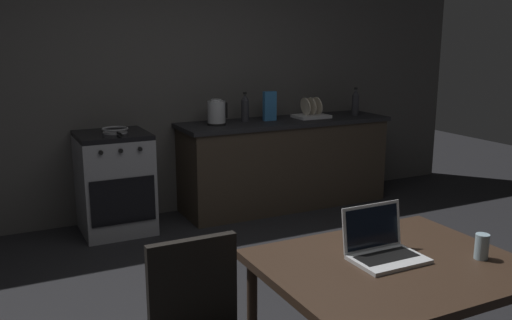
{
  "coord_description": "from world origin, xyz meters",
  "views": [
    {
      "loc": [
        -1.5,
        -2.59,
        1.7
      ],
      "look_at": [
        0.14,
        0.7,
        0.87
      ],
      "focal_mm": 38.6,
      "sensor_mm": 36.0,
      "label": 1
    }
  ],
  "objects_px": {
    "bottle": "(355,102)",
    "frying_pan": "(115,130)",
    "electric_kettle": "(217,113)",
    "bottle_b": "(245,108)",
    "drinking_glass": "(482,246)",
    "cereal_box": "(270,106)",
    "stove_oven": "(115,183)",
    "dining_table": "(392,278)",
    "dish_rack": "(311,113)",
    "laptop": "(383,248)"
  },
  "relations": [
    {
      "from": "electric_kettle",
      "to": "bottle_b",
      "type": "bearing_deg",
      "value": 13.51
    },
    {
      "from": "dining_table",
      "to": "frying_pan",
      "type": "xyz_separation_m",
      "value": [
        -0.55,
        2.96,
        0.26
      ]
    },
    {
      "from": "electric_kettle",
      "to": "laptop",
      "type": "bearing_deg",
      "value": -98.01
    },
    {
      "from": "laptop",
      "to": "cereal_box",
      "type": "bearing_deg",
      "value": 83.76
    },
    {
      "from": "stove_oven",
      "to": "dining_table",
      "type": "xyz_separation_m",
      "value": [
        0.58,
        -2.98,
        0.21
      ]
    },
    {
      "from": "frying_pan",
      "to": "bottle_b",
      "type": "distance_m",
      "value": 1.3
    },
    {
      "from": "bottle",
      "to": "dish_rack",
      "type": "relative_size",
      "value": 0.85
    },
    {
      "from": "stove_oven",
      "to": "bottle",
      "type": "xyz_separation_m",
      "value": [
        2.53,
        -0.05,
        0.58
      ]
    },
    {
      "from": "stove_oven",
      "to": "electric_kettle",
      "type": "distance_m",
      "value": 1.13
    },
    {
      "from": "stove_oven",
      "to": "frying_pan",
      "type": "height_order",
      "value": "frying_pan"
    },
    {
      "from": "frying_pan",
      "to": "cereal_box",
      "type": "xyz_separation_m",
      "value": [
        1.53,
        0.05,
        0.12
      ]
    },
    {
      "from": "laptop",
      "to": "dining_table",
      "type": "bearing_deg",
      "value": -69.04
    },
    {
      "from": "frying_pan",
      "to": "bottle_b",
      "type": "relative_size",
      "value": 1.39
    },
    {
      "from": "drinking_glass",
      "to": "bottle_b",
      "type": "relative_size",
      "value": 0.4
    },
    {
      "from": "frying_pan",
      "to": "stove_oven",
      "type": "bearing_deg",
      "value": 132.4
    },
    {
      "from": "drinking_glass",
      "to": "cereal_box",
      "type": "height_order",
      "value": "cereal_box"
    },
    {
      "from": "electric_kettle",
      "to": "bottle_b",
      "type": "distance_m",
      "value": 0.34
    },
    {
      "from": "stove_oven",
      "to": "dining_table",
      "type": "height_order",
      "value": "stove_oven"
    },
    {
      "from": "dining_table",
      "to": "laptop",
      "type": "distance_m",
      "value": 0.13
    },
    {
      "from": "bottle_b",
      "to": "frying_pan",
      "type": "bearing_deg",
      "value": -175.12
    },
    {
      "from": "dining_table",
      "to": "bottle",
      "type": "bearing_deg",
      "value": 56.31
    },
    {
      "from": "electric_kettle",
      "to": "bottle",
      "type": "distance_m",
      "value": 1.56
    },
    {
      "from": "cereal_box",
      "to": "bottle_b",
      "type": "bearing_deg",
      "value": 165.96
    },
    {
      "from": "stove_oven",
      "to": "dish_rack",
      "type": "distance_m",
      "value": 2.08
    },
    {
      "from": "laptop",
      "to": "electric_kettle",
      "type": "height_order",
      "value": "electric_kettle"
    },
    {
      "from": "frying_pan",
      "to": "drinking_glass",
      "type": "distance_m",
      "value": 3.24
    },
    {
      "from": "laptop",
      "to": "electric_kettle",
      "type": "bearing_deg",
      "value": 94.23
    },
    {
      "from": "frying_pan",
      "to": "cereal_box",
      "type": "relative_size",
      "value": 1.38
    },
    {
      "from": "laptop",
      "to": "cereal_box",
      "type": "distance_m",
      "value": 3.12
    },
    {
      "from": "dining_table",
      "to": "stove_oven",
      "type": "bearing_deg",
      "value": 100.94
    },
    {
      "from": "stove_oven",
      "to": "bottle",
      "type": "height_order",
      "value": "bottle"
    },
    {
      "from": "drinking_glass",
      "to": "bottle_b",
      "type": "bearing_deg",
      "value": 83.69
    },
    {
      "from": "frying_pan",
      "to": "drinking_glass",
      "type": "relative_size",
      "value": 3.45
    },
    {
      "from": "frying_pan",
      "to": "dining_table",
      "type": "bearing_deg",
      "value": -79.43
    },
    {
      "from": "stove_oven",
      "to": "drinking_glass",
      "type": "height_order",
      "value": "stove_oven"
    },
    {
      "from": "bottle",
      "to": "bottle_b",
      "type": "height_order",
      "value": "bottle"
    },
    {
      "from": "stove_oven",
      "to": "frying_pan",
      "type": "distance_m",
      "value": 0.47
    },
    {
      "from": "dining_table",
      "to": "bottle_b",
      "type": "height_order",
      "value": "bottle_b"
    },
    {
      "from": "dish_rack",
      "to": "bottle_b",
      "type": "xyz_separation_m",
      "value": [
        -0.71,
        0.08,
        0.09
      ]
    },
    {
      "from": "dining_table",
      "to": "electric_kettle",
      "type": "relative_size",
      "value": 4.65
    },
    {
      "from": "stove_oven",
      "to": "laptop",
      "type": "xyz_separation_m",
      "value": [
        0.57,
        -2.92,
        0.33
      ]
    },
    {
      "from": "drinking_glass",
      "to": "cereal_box",
      "type": "relative_size",
      "value": 0.4
    },
    {
      "from": "electric_kettle",
      "to": "cereal_box",
      "type": "bearing_deg",
      "value": 2.0
    },
    {
      "from": "electric_kettle",
      "to": "bottle",
      "type": "relative_size",
      "value": 0.83
    },
    {
      "from": "cereal_box",
      "to": "bottle_b",
      "type": "distance_m",
      "value": 0.25
    },
    {
      "from": "bottle",
      "to": "frying_pan",
      "type": "bearing_deg",
      "value": 179.54
    },
    {
      "from": "bottle",
      "to": "drinking_glass",
      "type": "relative_size",
      "value": 2.52
    },
    {
      "from": "laptop",
      "to": "frying_pan",
      "type": "height_order",
      "value": "laptop"
    },
    {
      "from": "stove_oven",
      "to": "dish_rack",
      "type": "bearing_deg",
      "value": 0.07
    },
    {
      "from": "stove_oven",
      "to": "dining_table",
      "type": "relative_size",
      "value": 0.79
    }
  ]
}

